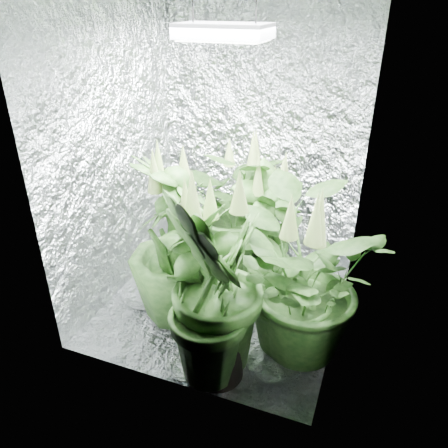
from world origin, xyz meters
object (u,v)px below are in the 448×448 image
at_px(plant_d, 176,244).
at_px(plant_e, 298,282).
at_px(plant_b, 269,236).
at_px(circulation_fan, 313,280).
at_px(plant_a, 240,206).
at_px(plant_g, 216,291).
at_px(plant_f, 202,279).
at_px(grow_lamp, 224,32).
at_px(plant_c, 263,229).

xyz_separation_m(plant_d, plant_e, (0.82, -0.07, -0.04)).
distance_m(plant_b, circulation_fan, 0.48).
relative_size(plant_a, circulation_fan, 2.90).
distance_m(plant_a, plant_b, 0.48).
bearing_deg(plant_g, plant_a, 103.33).
bearing_deg(plant_b, plant_a, 134.81).
height_order(plant_b, plant_e, plant_e).
xyz_separation_m(plant_b, plant_g, (-0.05, -0.85, 0.10)).
relative_size(plant_e, plant_f, 0.99).
bearing_deg(plant_a, circulation_fan, -21.25).
relative_size(grow_lamp, plant_f, 0.44).
height_order(plant_a, plant_g, plant_g).
xyz_separation_m(plant_b, circulation_fan, (0.33, 0.08, -0.34)).
distance_m(plant_f, plant_g, 0.27).
distance_m(grow_lamp, plant_b, 1.36).
xyz_separation_m(plant_d, plant_g, (0.45, -0.41, 0.03)).
height_order(plant_d, plant_f, plant_d).
relative_size(plant_f, circulation_fan, 2.94).
height_order(grow_lamp, plant_c, grow_lamp).
distance_m(plant_d, plant_g, 0.61).
distance_m(plant_e, circulation_fan, 0.70).
relative_size(plant_f, plant_g, 0.88).
bearing_deg(plant_c, plant_f, -96.96).
relative_size(plant_d, plant_f, 1.08).
distance_m(plant_d, circulation_fan, 1.06).
relative_size(plant_d, circulation_fan, 3.18).
bearing_deg(plant_d, plant_e, -5.12).
bearing_deg(plant_g, circulation_fan, 67.72).
relative_size(plant_e, circulation_fan, 2.92).
distance_m(plant_f, circulation_fan, 0.99).
height_order(plant_e, plant_g, plant_g).
xyz_separation_m(plant_d, plant_f, (0.28, -0.22, -0.06)).
distance_m(plant_c, plant_e, 0.88).
height_order(plant_e, plant_f, plant_f).
bearing_deg(plant_c, circulation_fan, -20.28).
bearing_deg(grow_lamp, circulation_fan, 26.45).
height_order(grow_lamp, circulation_fan, grow_lamp).
distance_m(grow_lamp, plant_g, 1.40).
distance_m(grow_lamp, plant_f, 1.39).
distance_m(plant_a, plant_e, 1.07).
bearing_deg(plant_g, grow_lamp, 107.66).
distance_m(plant_d, plant_f, 0.36).
bearing_deg(plant_e, plant_d, 174.88).
bearing_deg(plant_g, plant_f, 131.12).
distance_m(plant_g, circulation_fan, 1.10).
bearing_deg(circulation_fan, grow_lamp, -165.97).
bearing_deg(plant_d, circulation_fan, 32.06).
distance_m(plant_b, plant_f, 0.70).
height_order(plant_c, plant_e, plant_e).
xyz_separation_m(plant_e, circulation_fan, (0.01, 0.59, -0.37)).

